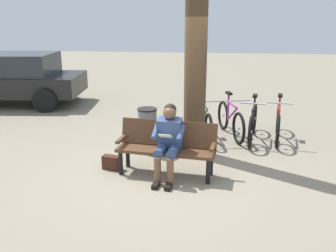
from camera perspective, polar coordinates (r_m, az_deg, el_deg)
name	(u,v)px	position (r m, az deg, el deg)	size (l,w,h in m)	color
ground_plane	(159,176)	(6.14, -1.35, -7.68)	(40.00, 40.00, 0.00)	gray
bench	(167,144)	(6.07, -0.15, -2.80)	(1.65, 0.67, 0.87)	#51331E
person_reading	(168,138)	(5.85, 0.06, -1.92)	(0.52, 0.80, 1.20)	#334772
handbag	(111,163)	(6.42, -8.68, -5.56)	(0.30, 0.14, 0.24)	#3F1E14
tree_trunk	(196,42)	(6.67, 4.32, 12.79)	(0.40, 0.40, 4.16)	#4C3823
litter_bin	(147,130)	(7.04, -3.17, -0.67)	(0.37, 0.37, 0.86)	slate
bicycle_blue	(278,123)	(8.08, 16.53, 0.43)	(0.48, 1.67, 0.94)	black
bicycle_red	(253,124)	(7.91, 12.87, 0.38)	(0.49, 1.66, 0.94)	black
bicycle_purple	(230,120)	(8.07, 9.56, 0.90)	(0.62, 1.63, 0.94)	black
bicycle_black	(203,121)	(7.93, 5.47, 0.77)	(0.55, 1.65, 0.94)	black
parked_car	(10,78)	(11.73, -23.10, 6.84)	(4.35, 2.32, 1.47)	black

